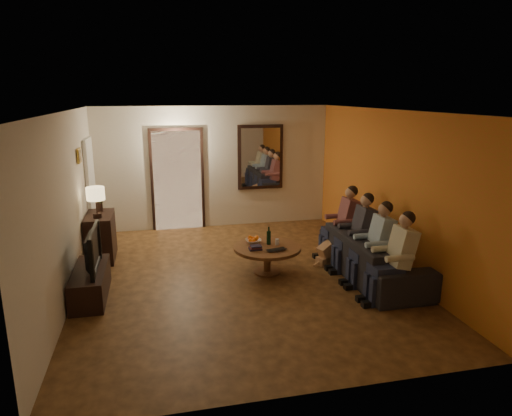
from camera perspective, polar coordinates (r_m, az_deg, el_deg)
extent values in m
cube|color=#3B2410|center=(7.36, -1.78, -8.65)|extent=(5.00, 6.00, 0.01)
cube|color=white|center=(6.79, -1.95, 12.04)|extent=(5.00, 6.00, 0.01)
cube|color=beige|center=(9.87, -5.19, 5.06)|extent=(5.00, 0.02, 2.60)
cube|color=beige|center=(4.18, 6.05, -7.71)|extent=(5.00, 0.02, 2.60)
cube|color=beige|center=(6.95, -22.55, 0.16)|extent=(0.02, 6.00, 2.60)
cube|color=beige|center=(7.81, 16.46, 2.12)|extent=(0.02, 6.00, 2.60)
cube|color=orange|center=(7.81, 16.39, 2.12)|extent=(0.01, 6.00, 2.60)
cube|color=#FFE0A5|center=(9.82, -9.78, 3.38)|extent=(1.00, 0.06, 2.10)
cube|color=black|center=(9.81, -9.77, 3.37)|extent=(1.12, 0.04, 2.22)
cube|color=silver|center=(9.87, -8.29, 2.60)|extent=(0.45, 0.03, 1.70)
cube|color=black|center=(9.98, 0.55, 6.37)|extent=(1.00, 0.05, 1.40)
cube|color=white|center=(9.95, 0.59, 6.35)|extent=(0.86, 0.02, 1.26)
cube|color=white|center=(9.22, -19.87, 1.86)|extent=(0.06, 0.85, 2.04)
cube|color=#B28C33|center=(8.11, -21.24, 6.12)|extent=(0.03, 0.28, 0.24)
cube|color=brown|center=(8.11, -21.14, 6.13)|extent=(0.01, 0.22, 0.18)
cube|color=black|center=(8.47, -18.82, -3.42)|extent=(0.45, 0.91, 0.81)
cube|color=black|center=(7.02, -19.98, -8.81)|extent=(0.45, 1.27, 0.42)
imported|color=black|center=(6.85, -20.33, -4.90)|extent=(1.02, 0.13, 0.59)
imported|color=black|center=(7.50, 14.34, -5.83)|extent=(2.35, 0.93, 0.69)
cylinder|color=brown|center=(7.45, 1.40, -6.47)|extent=(1.24, 1.24, 0.45)
imported|color=white|center=(7.53, -0.33, -4.17)|extent=(0.26, 0.26, 0.06)
cylinder|color=silver|center=(7.45, 2.67, -4.24)|extent=(0.06, 0.06, 0.10)
imported|color=black|center=(7.14, 2.74, -5.38)|extent=(0.37, 0.28, 0.03)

